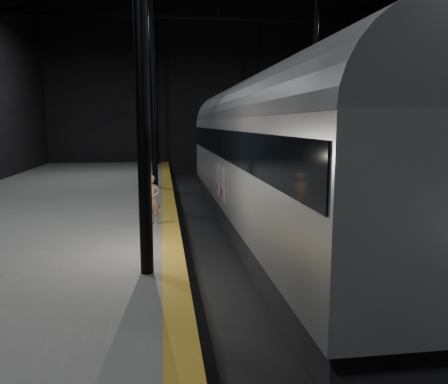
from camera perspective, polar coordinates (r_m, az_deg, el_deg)
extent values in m
plane|color=black|center=(13.62, 7.05, -8.07)|extent=(44.00, 44.00, 0.00)
cube|color=#575754|center=(13.65, -25.20, -6.66)|extent=(9.00, 43.80, 1.00)
cube|color=olive|center=(12.91, -6.97, -4.40)|extent=(0.50, 43.80, 0.01)
cube|color=#3F3328|center=(13.40, 4.07, -7.54)|extent=(0.08, 43.00, 0.14)
cube|color=#3F3328|center=(13.77, 9.98, -7.21)|extent=(0.08, 43.00, 0.14)
cube|color=black|center=(13.60, 7.06, -7.83)|extent=(2.40, 42.00, 0.12)
cylinder|color=black|center=(8.81, -10.93, 22.12)|extent=(0.26, 0.26, 10.00)
cylinder|color=black|center=(20.66, -9.29, 14.47)|extent=(0.26, 0.26, 10.00)
cylinder|color=black|center=(21.90, 11.67, 14.09)|extent=(0.26, 0.26, 10.00)
cylinder|color=black|center=(32.63, -8.87, 12.41)|extent=(0.26, 0.26, 10.00)
cylinder|color=black|center=(33.42, 4.59, 12.40)|extent=(0.26, 0.26, 10.00)
cube|color=black|center=(27.46, -0.69, 21.63)|extent=(23.60, 0.15, 0.18)
cube|color=#AAAEB3|center=(15.43, 4.91, 3.79)|extent=(2.95, 20.34, 3.05)
cube|color=black|center=(15.71, 4.82, -3.17)|extent=(2.70, 19.94, 0.86)
cube|color=black|center=(15.38, 4.95, 6.44)|extent=(3.01, 20.04, 0.92)
cylinder|color=slate|center=(15.36, 4.99, 9.47)|extent=(2.89, 20.14, 2.89)
cube|color=black|center=(9.33, 14.86, -14.51)|extent=(1.83, 2.24, 0.36)
cube|color=black|center=(22.66, 0.81, -0.36)|extent=(1.83, 2.24, 0.36)
cube|color=silver|center=(14.23, -0.12, 0.92)|extent=(0.04, 0.76, 1.07)
cube|color=silver|center=(15.43, -0.75, 1.55)|extent=(0.04, 0.76, 1.07)
cylinder|color=#9F1315|center=(14.44, -0.30, 0.02)|extent=(0.03, 0.26, 0.26)
cylinder|color=#9F1315|center=(15.64, -0.90, 0.71)|extent=(0.03, 0.26, 0.26)
imported|color=tan|center=(13.17, -9.46, -0.95)|extent=(0.56, 0.39, 1.47)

